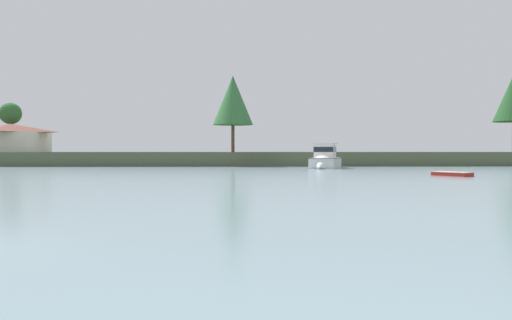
{
  "coord_description": "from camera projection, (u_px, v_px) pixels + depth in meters",
  "views": [
    {
      "loc": [
        6.8,
        -10.74,
        2.14
      ],
      "look_at": [
        8.22,
        33.37,
        1.39
      ],
      "focal_mm": 35.04,
      "sensor_mm": 36.0,
      "label": 1
    }
  ],
  "objects": [
    {
      "name": "cottage_eastern",
      "position": [
        10.0,
        137.0,
        90.67
      ],
      "size": [
        12.74,
        9.5,
        5.14
      ],
      "color": "silver",
      "rests_on": "far_shore_bank"
    },
    {
      "name": "shore_tree_far_left",
      "position": [
        10.0,
        114.0,
        95.88
      ],
      "size": [
        4.16,
        4.16,
        9.47
      ],
      "color": "brown",
      "rests_on": "far_shore_bank"
    },
    {
      "name": "dinghy_red",
      "position": [
        452.0,
        175.0,
        43.63
      ],
      "size": [
        3.13,
        3.73,
        0.51
      ],
      "color": "#B2231E",
      "rests_on": "ground"
    },
    {
      "name": "cruiser_white",
      "position": [
        325.0,
        163.0,
        63.9
      ],
      "size": [
        5.84,
        10.15,
        6.07
      ],
      "color": "white",
      "rests_on": "ground"
    },
    {
      "name": "far_shore_bank",
      "position": [
        205.0,
        157.0,
        96.94
      ],
      "size": [
        236.63,
        51.87,
        2.08
      ],
      "primitive_type": "cube",
      "color": "#4C563D",
      "rests_on": "ground"
    },
    {
      "name": "shore_tree_left",
      "position": [
        233.0,
        100.0,
        73.25
      ],
      "size": [
        5.91,
        5.91,
        11.22
      ],
      "color": "brown",
      "rests_on": "far_shore_bank"
    }
  ]
}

